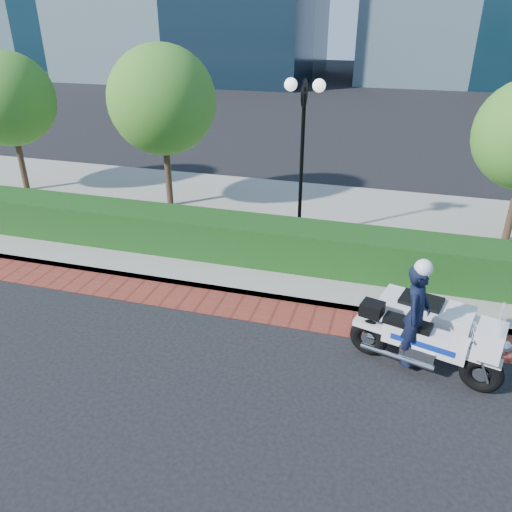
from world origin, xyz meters
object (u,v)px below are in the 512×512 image
(tree_a, at_px, (8,99))
(tree_b, at_px, (162,100))
(police_motorcycle, at_px, (425,324))
(lamppost, at_px, (303,136))

(tree_a, distance_m, tree_b, 5.50)
(police_motorcycle, bearing_deg, lamppost, 141.17)
(police_motorcycle, bearing_deg, tree_a, 171.66)
(lamppost, bearing_deg, police_motorcycle, -53.94)
(lamppost, xyz_separation_m, tree_b, (-4.50, 1.30, 0.48))
(tree_a, xyz_separation_m, tree_b, (5.50, 0.00, 0.21))
(police_motorcycle, bearing_deg, tree_b, 158.52)
(lamppost, distance_m, tree_b, 4.71)
(tree_a, bearing_deg, tree_b, 0.00)
(lamppost, xyz_separation_m, tree_a, (-10.00, 1.30, 0.26))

